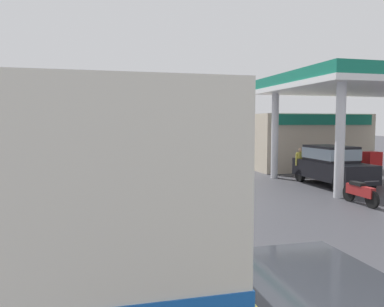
# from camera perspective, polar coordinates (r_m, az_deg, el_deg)

# --- Properties ---
(ground) EXTENTS (120.00, 120.00, 0.00)m
(ground) POSITION_cam_1_polar(r_m,az_deg,el_deg) (25.26, -8.89, -1.93)
(ground) COLOR #38383D
(lane_divider_stripe) EXTENTS (0.16, 50.00, 0.01)m
(lane_divider_stripe) POSITION_cam_1_polar(r_m,az_deg,el_deg) (20.33, -7.58, -3.48)
(lane_divider_stripe) COLOR #D8CC4C
(lane_divider_stripe) RESTS_ON ground
(wet_puddle_patch) EXTENTS (3.19, 4.54, 0.01)m
(wet_puddle_patch) POSITION_cam_1_polar(r_m,az_deg,el_deg) (7.26, 18.29, -18.67)
(wet_puddle_patch) COLOR #26282D
(wet_puddle_patch) RESTS_ON ground
(coach_bus_main) EXTENTS (2.60, 11.04, 3.69)m
(coach_bus_main) POSITION_cam_1_polar(r_m,az_deg,el_deg) (9.18, -11.99, -2.52)
(coach_bus_main) COLOR silver
(coach_bus_main) RESTS_ON ground
(gas_station_roadside) EXTENTS (9.10, 11.95, 5.10)m
(gas_station_roadside) POSITION_cam_1_polar(r_m,az_deg,el_deg) (23.12, 19.01, 3.80)
(gas_station_roadside) COLOR #147259
(gas_station_roadside) RESTS_ON ground
(car_at_pump) EXTENTS (1.70, 4.20, 1.82)m
(car_at_pump) POSITION_cam_1_polar(r_m,az_deg,el_deg) (18.29, 20.34, -1.43)
(car_at_pump) COLOR black
(car_at_pump) RESTS_ON ground
(minibus_opposing_lane) EXTENTS (2.04, 6.13, 2.44)m
(minibus_opposing_lane) POSITION_cam_1_polar(r_m,az_deg,el_deg) (30.26, -5.87, 1.96)
(minibus_opposing_lane) COLOR #A5A5AD
(minibus_opposing_lane) RESTS_ON ground
(motorcycle_parked_forecourt) EXTENTS (0.55, 1.80, 0.92)m
(motorcycle_parked_forecourt) POSITION_cam_1_polar(r_m,az_deg,el_deg) (14.47, 24.04, -5.35)
(motorcycle_parked_forecourt) COLOR black
(motorcycle_parked_forecourt) RESTS_ON ground
(pedestrian_near_pump) EXTENTS (0.55, 0.22, 1.66)m
(pedestrian_near_pump) POSITION_cam_1_polar(r_m,az_deg,el_deg) (19.29, 16.07, -1.27)
(pedestrian_near_pump) COLOR #33333F
(pedestrian_near_pump) RESTS_ON ground
(car_trailing_behind_bus) EXTENTS (1.70, 4.20, 1.82)m
(car_trailing_behind_bus) POSITION_cam_1_polar(r_m,az_deg,el_deg) (29.14, -13.85, 0.85)
(car_trailing_behind_bus) COLOR black
(car_trailing_behind_bus) RESTS_ON ground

